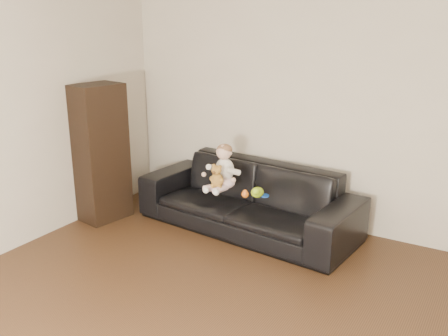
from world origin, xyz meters
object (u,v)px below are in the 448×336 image
Objects in this scene: toy_green at (257,192)px; toy_rattle at (245,194)px; baby at (223,169)px; cabinet at (101,153)px; sofa at (247,198)px; toy_blue_disc at (264,196)px; teddy_bear at (217,177)px.

toy_green reaches higher than toy_rattle.
baby reaches higher than toy_green.
sofa is at bearing 30.10° from cabinet.
toy_rattle is at bearing 20.52° from cabinet.
toy_green is 0.12m from toy_rattle.
baby is at bearing 172.84° from toy_green.
cabinet is at bearing -169.57° from toy_rattle.
toy_blue_disc is (1.77, 0.44, -0.29)m from cabinet.
toy_rattle is at bearing -142.81° from toy_green.
teddy_bear is (1.31, 0.28, -0.13)m from cabinet.
toy_green is at bearing 6.19° from baby.
sofa reaches higher than toy_blue_disc.
cabinet reaches higher than baby.
sofa is 31.59× the size of toy_rattle.
toy_blue_disc is (0.05, 0.06, -0.05)m from toy_green.
teddy_bear is (-0.21, -0.27, 0.28)m from sofa.
baby reaches higher than toy_rattle.
toy_blue_disc is at bearing 23.92° from cabinet.
toy_rattle is at bearing -8.02° from baby.
toy_green reaches higher than toy_blue_disc.
sofa is at bearing 155.35° from toy_blue_disc.
cabinet reaches higher than sofa.
teddy_bear is 3.31× the size of toy_rattle.
baby is at bearing 116.05° from teddy_bear.
teddy_bear is 0.44m from toy_green.
cabinet is 20.30× the size of toy_rattle.
teddy_bear reaches higher than toy_rattle.
cabinet is 1.34m from teddy_bear.
toy_green is (0.43, -0.05, -0.16)m from baby.
sofa is at bearing 112.92° from toy_rattle.
toy_rattle is at bearing 25.10° from teddy_bear.
toy_rattle is (-0.10, -0.07, -0.02)m from toy_green.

